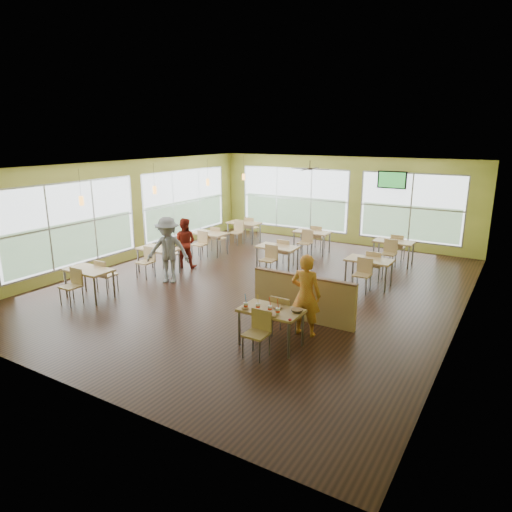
# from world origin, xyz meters

# --- Properties ---
(room) EXTENTS (12.00, 12.04, 3.20)m
(room) POSITION_xyz_m (0.00, 0.00, 1.60)
(room) COLOR black
(room) RESTS_ON ground
(window_bays) EXTENTS (9.24, 10.24, 2.38)m
(window_bays) POSITION_xyz_m (-2.65, 3.08, 1.48)
(window_bays) COLOR white
(window_bays) RESTS_ON room
(main_table) EXTENTS (1.22, 1.52, 0.87)m
(main_table) POSITION_xyz_m (2.00, -3.00, 0.63)
(main_table) COLOR tan
(main_table) RESTS_ON floor
(half_wall_divider) EXTENTS (2.40, 0.14, 1.04)m
(half_wall_divider) POSITION_xyz_m (2.00, -1.55, 0.52)
(half_wall_divider) COLOR tan
(half_wall_divider) RESTS_ON floor
(dining_tables) EXTENTS (6.92, 8.72, 0.87)m
(dining_tables) POSITION_xyz_m (-1.05, 1.71, 0.63)
(dining_tables) COLOR tan
(dining_tables) RESTS_ON floor
(pendant_lights) EXTENTS (0.11, 7.31, 0.86)m
(pendant_lights) POSITION_xyz_m (-3.20, 0.68, 2.45)
(pendant_lights) COLOR #2D2119
(pendant_lights) RESTS_ON ceiling
(ceiling_fan) EXTENTS (1.25, 1.25, 0.29)m
(ceiling_fan) POSITION_xyz_m (-0.00, 3.00, 2.95)
(ceiling_fan) COLOR #2D2119
(ceiling_fan) RESTS_ON ceiling
(tv_backwall) EXTENTS (1.00, 0.07, 0.60)m
(tv_backwall) POSITION_xyz_m (1.80, 5.90, 2.45)
(tv_backwall) COLOR black
(tv_backwall) RESTS_ON wall_back
(man_plaid) EXTENTS (0.66, 0.47, 1.71)m
(man_plaid) POSITION_xyz_m (2.35, -2.19, 0.85)
(man_plaid) COLOR #CE4416
(man_plaid) RESTS_ON floor
(patron_maroon) EXTENTS (0.90, 0.81, 1.53)m
(patron_maroon) POSITION_xyz_m (-2.92, 0.37, 0.77)
(patron_maroon) COLOR maroon
(patron_maroon) RESTS_ON floor
(patron_grey) EXTENTS (1.36, 1.10, 1.84)m
(patron_grey) POSITION_xyz_m (-2.33, -1.03, 0.92)
(patron_grey) COLOR slate
(patron_grey) RESTS_ON floor
(cup_blue) EXTENTS (0.09, 0.09, 0.33)m
(cup_blue) POSITION_xyz_m (1.57, -3.22, 0.82)
(cup_blue) COLOR white
(cup_blue) RESTS_ON main_table
(cup_yellow) EXTENTS (0.09, 0.09, 0.34)m
(cup_yellow) POSITION_xyz_m (1.79, -3.14, 0.82)
(cup_yellow) COLOR white
(cup_yellow) RESTS_ON main_table
(cup_red_near) EXTENTS (0.09, 0.09, 0.32)m
(cup_red_near) POSITION_xyz_m (2.04, -3.11, 0.81)
(cup_red_near) COLOR white
(cup_red_near) RESTS_ON main_table
(cup_red_far) EXTENTS (0.09, 0.09, 0.34)m
(cup_red_far) POSITION_xyz_m (2.23, -3.16, 0.82)
(cup_red_far) COLOR white
(cup_red_far) RESTS_ON main_table
(food_basket) EXTENTS (0.23, 0.23, 0.05)m
(food_basket) POSITION_xyz_m (2.48, -2.86, 0.78)
(food_basket) COLOR black
(food_basket) RESTS_ON main_table
(ketchup_cup) EXTENTS (0.06, 0.06, 0.02)m
(ketchup_cup) POSITION_xyz_m (2.55, -3.28, 0.76)
(ketchup_cup) COLOR #B00D15
(ketchup_cup) RESTS_ON main_table
(wrapper_left) EXTENTS (0.19, 0.18, 0.04)m
(wrapper_left) POSITION_xyz_m (1.57, -3.25, 0.77)
(wrapper_left) COLOR #AB8153
(wrapper_left) RESTS_ON main_table
(wrapper_mid) EXTENTS (0.24, 0.23, 0.05)m
(wrapper_mid) POSITION_xyz_m (2.08, -2.89, 0.78)
(wrapper_mid) COLOR #AB8153
(wrapper_mid) RESTS_ON main_table
(wrapper_right) EXTENTS (0.16, 0.15, 0.03)m
(wrapper_right) POSITION_xyz_m (2.21, -3.30, 0.77)
(wrapper_right) COLOR #AB8153
(wrapper_right) RESTS_ON main_table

